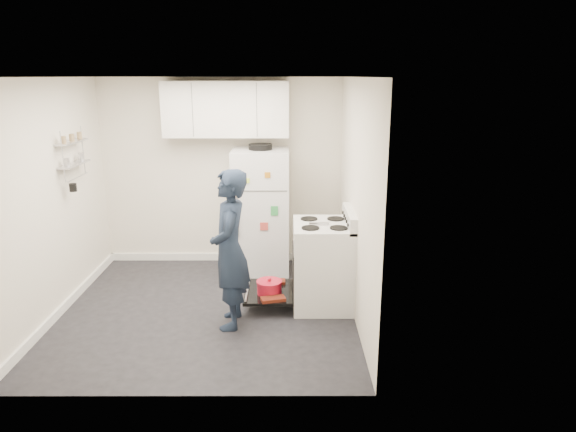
{
  "coord_description": "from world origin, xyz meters",
  "views": [
    {
      "loc": [
        0.88,
        -5.23,
        2.51
      ],
      "look_at": [
        0.89,
        0.11,
        1.05
      ],
      "focal_mm": 32.0,
      "sensor_mm": 36.0,
      "label": 1
    }
  ],
  "objects_px": {
    "refrigerator": "(261,211)",
    "person": "(230,250)",
    "electric_range": "(322,265)",
    "open_oven_door": "(269,290)"
  },
  "relations": [
    {
      "from": "person",
      "to": "electric_range",
      "type": "bearing_deg",
      "value": 115.67
    },
    {
      "from": "electric_range",
      "to": "refrigerator",
      "type": "bearing_deg",
      "value": 123.35
    },
    {
      "from": "electric_range",
      "to": "refrigerator",
      "type": "xyz_separation_m",
      "value": [
        -0.72,
        1.1,
        0.34
      ]
    },
    {
      "from": "open_oven_door",
      "to": "refrigerator",
      "type": "height_order",
      "value": "refrigerator"
    },
    {
      "from": "electric_range",
      "to": "refrigerator",
      "type": "relative_size",
      "value": 0.66
    },
    {
      "from": "electric_range",
      "to": "open_oven_door",
      "type": "distance_m",
      "value": 0.65
    },
    {
      "from": "open_oven_door",
      "to": "person",
      "type": "bearing_deg",
      "value": -129.7
    },
    {
      "from": "refrigerator",
      "to": "person",
      "type": "height_order",
      "value": "refrigerator"
    },
    {
      "from": "open_oven_door",
      "to": "person",
      "type": "xyz_separation_m",
      "value": [
        -0.38,
        -0.45,
        0.63
      ]
    },
    {
      "from": "refrigerator",
      "to": "person",
      "type": "xyz_separation_m",
      "value": [
        -0.24,
        -1.59,
        0.01
      ]
    }
  ]
}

